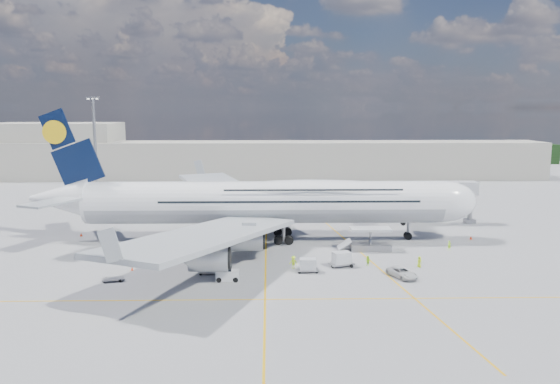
{
  "coord_description": "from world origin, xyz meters",
  "views": [
    {
      "loc": [
        0.46,
        -83.27,
        22.98
      ],
      "look_at": [
        2.41,
        8.0,
        8.84
      ],
      "focal_mm": 35.0,
      "sensor_mm": 36.0,
      "label": 1
    }
  ],
  "objects_px": {
    "dolly_nose_far": "(308,265)",
    "crew_wing": "(224,256)",
    "jet_bridge": "(419,191)",
    "catering_truck_inner": "(244,209)",
    "dolly_back": "(138,251)",
    "catering_truck_outer": "(183,202)",
    "airliner": "(267,201)",
    "cone_wing_right_outer": "(132,269)",
    "cargo_loader": "(369,242)",
    "dolly_row_c": "(210,266)",
    "crew_tug": "(293,262)",
    "cone_nose": "(471,238)",
    "cone_wing_right_inner": "(205,264)",
    "dolly_nose_near": "(342,259)",
    "dolly_row_b": "(202,255)",
    "cone_wing_left_outer": "(204,216)",
    "cone_wing_left_inner": "(263,214)",
    "service_van": "(402,273)",
    "cone_tail": "(81,235)",
    "crew_loader": "(368,261)",
    "baggage_tug": "(227,275)",
    "light_mast": "(95,150)",
    "crew_nose": "(449,245)",
    "crew_van": "(419,262)",
    "dolly_row_a": "(113,279)"
  },
  "relations": [
    {
      "from": "catering_truck_outer",
      "to": "cone_wing_left_outer",
      "type": "height_order",
      "value": "catering_truck_outer"
    },
    {
      "from": "cargo_loader",
      "to": "baggage_tug",
      "type": "bearing_deg",
      "value": -144.39
    },
    {
      "from": "catering_truck_inner",
      "to": "service_van",
      "type": "xyz_separation_m",
      "value": [
        23.26,
        -40.24,
        -1.42
      ]
    },
    {
      "from": "dolly_nose_far",
      "to": "crew_van",
      "type": "bearing_deg",
      "value": 7.79
    },
    {
      "from": "dolly_nose_near",
      "to": "cone_nose",
      "type": "relative_size",
      "value": 6.19
    },
    {
      "from": "light_mast",
      "to": "jet_bridge",
      "type": "bearing_deg",
      "value": -19.02
    },
    {
      "from": "cone_nose",
      "to": "cone_wing_right_inner",
      "type": "bearing_deg",
      "value": -160.89
    },
    {
      "from": "cone_wing_left_outer",
      "to": "catering_truck_outer",
      "type": "bearing_deg",
      "value": 127.0
    },
    {
      "from": "service_van",
      "to": "cone_tail",
      "type": "bearing_deg",
      "value": 128.97
    },
    {
      "from": "light_mast",
      "to": "dolly_row_b",
      "type": "height_order",
      "value": "light_mast"
    },
    {
      "from": "catering_truck_inner",
      "to": "cone_wing_right_outer",
      "type": "distance_m",
      "value": 38.94
    },
    {
      "from": "dolly_nose_far",
      "to": "crew_wing",
      "type": "height_order",
      "value": "dolly_nose_far"
    },
    {
      "from": "dolly_row_b",
      "to": "crew_tug",
      "type": "relative_size",
      "value": 1.82
    },
    {
      "from": "dolly_nose_far",
      "to": "crew_wing",
      "type": "xyz_separation_m",
      "value": [
        -12.25,
        5.68,
        -0.19
      ]
    },
    {
      "from": "jet_bridge",
      "to": "cone_wing_right_inner",
      "type": "relative_size",
      "value": 29.97
    },
    {
      "from": "crew_loader",
      "to": "cone_tail",
      "type": "relative_size",
      "value": 2.44
    },
    {
      "from": "catering_truck_outer",
      "to": "catering_truck_inner",
      "type": "bearing_deg",
      "value": -4.97
    },
    {
      "from": "cargo_loader",
      "to": "dolly_nose_far",
      "type": "bearing_deg",
      "value": -132.25
    },
    {
      "from": "cargo_loader",
      "to": "crew_loader",
      "type": "xyz_separation_m",
      "value": [
        -1.83,
        -9.13,
        -0.48
      ]
    },
    {
      "from": "jet_bridge",
      "to": "cone_nose",
      "type": "height_order",
      "value": "jet_bridge"
    },
    {
      "from": "dolly_back",
      "to": "catering_truck_outer",
      "type": "relative_size",
      "value": 0.4
    },
    {
      "from": "crew_wing",
      "to": "cone_tail",
      "type": "distance_m",
      "value": 32.04
    },
    {
      "from": "light_mast",
      "to": "catering_truck_inner",
      "type": "xyz_separation_m",
      "value": [
        35.43,
        -16.55,
        -11.1
      ]
    },
    {
      "from": "catering_truck_outer",
      "to": "crew_loader",
      "type": "relative_size",
      "value": 5.35
    },
    {
      "from": "dolly_back",
      "to": "crew_tug",
      "type": "height_order",
      "value": "crew_tug"
    },
    {
      "from": "crew_loader",
      "to": "crew_nose",
      "type": "bearing_deg",
      "value": 78.86
    },
    {
      "from": "cone_nose",
      "to": "cone_wing_right_inner",
      "type": "relative_size",
      "value": 0.99
    },
    {
      "from": "jet_bridge",
      "to": "catering_truck_inner",
      "type": "bearing_deg",
      "value": 167.68
    },
    {
      "from": "light_mast",
      "to": "baggage_tug",
      "type": "relative_size",
      "value": 8.25
    },
    {
      "from": "dolly_nose_far",
      "to": "dolly_nose_near",
      "type": "height_order",
      "value": "dolly_nose_near"
    },
    {
      "from": "crew_wing",
      "to": "dolly_row_c",
      "type": "bearing_deg",
      "value": -177.78
    },
    {
      "from": "dolly_nose_near",
      "to": "crew_tug",
      "type": "bearing_deg",
      "value": 169.18
    },
    {
      "from": "crew_nose",
      "to": "light_mast",
      "type": "bearing_deg",
      "value": 140.49
    },
    {
      "from": "jet_bridge",
      "to": "catering_truck_outer",
      "type": "distance_m",
      "value": 51.58
    },
    {
      "from": "dolly_row_b",
      "to": "cone_wing_left_outer",
      "type": "distance_m",
      "value": 34.13
    },
    {
      "from": "catering_truck_outer",
      "to": "crew_loader",
      "type": "distance_m",
      "value": 55.43
    },
    {
      "from": "cargo_loader",
      "to": "cone_wing_left_outer",
      "type": "bearing_deg",
      "value": 137.53
    },
    {
      "from": "airliner",
      "to": "cone_tail",
      "type": "xyz_separation_m",
      "value": [
        -33.71,
        3.6,
        -6.56
      ]
    },
    {
      "from": "crew_tug",
      "to": "cone_wing_right_outer",
      "type": "relative_size",
      "value": 3.76
    },
    {
      "from": "jet_bridge",
      "to": "airliner",
      "type": "bearing_deg",
      "value": -159.69
    },
    {
      "from": "cargo_loader",
      "to": "cone_wing_left_inner",
      "type": "xyz_separation_m",
      "value": [
        -17.59,
        29.04,
        -0.96
      ]
    },
    {
      "from": "crew_wing",
      "to": "dolly_nose_far",
      "type": "bearing_deg",
      "value": -99.71
    },
    {
      "from": "dolly_row_a",
      "to": "crew_wing",
      "type": "relative_size",
      "value": 1.75
    },
    {
      "from": "cargo_loader",
      "to": "cone_wing_left_outer",
      "type": "xyz_separation_m",
      "value": [
        -29.94,
        27.41,
        -0.97
      ]
    },
    {
      "from": "crew_van",
      "to": "cone_wing_left_inner",
      "type": "xyz_separation_m",
      "value": [
        -23.14,
        38.94,
        -0.52
      ]
    },
    {
      "from": "dolly_nose_far",
      "to": "catering_truck_inner",
      "type": "relative_size",
      "value": 0.41
    },
    {
      "from": "dolly_nose_near",
      "to": "crew_nose",
      "type": "relative_size",
      "value": 2.39
    },
    {
      "from": "crew_nose",
      "to": "crew_wing",
      "type": "height_order",
      "value": "crew_wing"
    },
    {
      "from": "jet_bridge",
      "to": "cone_wing_left_inner",
      "type": "relative_size",
      "value": 30.9
    },
    {
      "from": "dolly_row_b",
      "to": "catering_truck_inner",
      "type": "distance_m",
      "value": 32.47
    }
  ]
}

